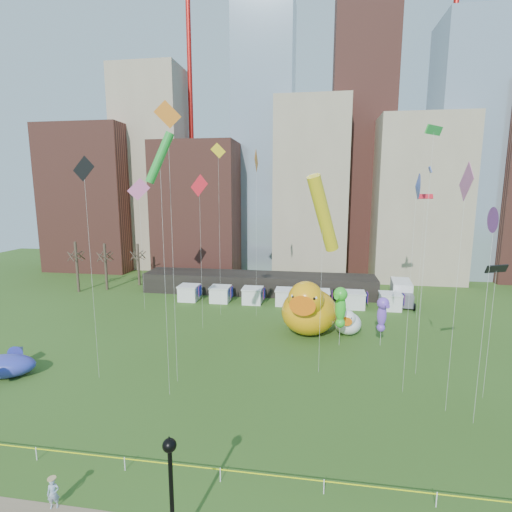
% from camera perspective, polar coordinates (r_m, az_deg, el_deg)
% --- Properties ---
extents(ground, '(160.00, 160.00, 0.00)m').
position_cam_1_polar(ground, '(26.36, -5.29, -30.33)').
color(ground, '#2F4D18').
rests_on(ground, ground).
extents(skyline, '(101.00, 23.00, 68.00)m').
position_cam_1_polar(skyline, '(80.73, 6.93, 12.91)').
color(skyline, brown).
rests_on(skyline, ground).
extents(crane_left, '(23.00, 1.00, 76.00)m').
position_cam_1_polar(crane_left, '(92.50, -9.30, 28.57)').
color(crane_left, red).
rests_on(crane_left, ground).
extents(crane_right, '(23.00, 1.00, 76.00)m').
position_cam_1_polar(crane_right, '(92.36, 27.88, 27.66)').
color(crane_right, red).
rests_on(crane_right, ground).
extents(pavilion, '(38.00, 6.00, 3.20)m').
position_cam_1_polar(pavilion, '(64.05, 0.35, -4.08)').
color(pavilion, black).
rests_on(pavilion, ground).
extents(vendor_tents, '(33.24, 2.80, 2.40)m').
position_cam_1_polar(vendor_tents, '(57.87, 4.42, -6.13)').
color(vendor_tents, white).
rests_on(vendor_tents, ground).
extents(bare_trees, '(8.44, 6.44, 8.50)m').
position_cam_1_polar(bare_trees, '(70.85, -21.26, -1.41)').
color(bare_trees, '#382B21').
rests_on(bare_trees, ground).
extents(caution_tape, '(50.00, 0.06, 0.90)m').
position_cam_1_polar(caution_tape, '(25.93, -5.32, -29.18)').
color(caution_tape, white).
rests_on(caution_tape, ground).
extents(big_duck, '(7.56, 9.40, 6.87)m').
position_cam_1_polar(big_duck, '(46.04, 7.77, -7.75)').
color(big_duck, orange).
rests_on(big_duck, ground).
extents(small_duck, '(3.73, 4.54, 3.28)m').
position_cam_1_polar(small_duck, '(47.38, 13.43, -9.52)').
color(small_duck, white).
rests_on(small_duck, ground).
extents(seahorse_green, '(2.01, 2.23, 6.63)m').
position_cam_1_polar(seahorse_green, '(42.96, 12.44, -6.95)').
color(seahorse_green, silver).
rests_on(seahorse_green, ground).
extents(seahorse_purple, '(1.67, 1.88, 5.52)m').
position_cam_1_polar(seahorse_purple, '(44.30, 18.18, -7.84)').
color(seahorse_purple, silver).
rests_on(seahorse_purple, ground).
extents(whale_inflatable, '(5.96, 6.87, 2.37)m').
position_cam_1_polar(whale_inflatable, '(43.40, -33.12, -13.33)').
color(whale_inflatable, '#3B3899').
rests_on(whale_inflatable, ground).
extents(lamppost, '(0.64, 0.64, 6.15)m').
position_cam_1_polar(lamppost, '(20.74, -12.47, -30.04)').
color(lamppost, black).
rests_on(lamppost, footpath).
extents(box_truck, '(3.66, 7.82, 3.22)m').
position_cam_1_polar(box_truck, '(62.64, 20.73, -5.00)').
color(box_truck, white).
rests_on(box_truck, ground).
extents(woman, '(0.72, 0.61, 1.69)m').
position_cam_1_polar(woman, '(26.63, -27.83, -28.67)').
color(woman, silver).
rests_on(woman, footpath).
extents(kite_0, '(1.99, 0.70, 16.44)m').
position_cam_1_polar(kite_0, '(53.43, 23.78, 7.84)').
color(kite_0, silver).
rests_on(kite_0, ground).
extents(kite_1, '(0.08, 2.74, 18.90)m').
position_cam_1_polar(kite_1, '(31.10, 28.65, 9.02)').
color(kite_1, silver).
rests_on(kite_1, ground).
extents(kite_2, '(2.11, 0.25, 19.76)m').
position_cam_1_polar(kite_2, '(35.76, -24.11, 10.72)').
color(kite_2, silver).
rests_on(kite_2, ground).
extents(kite_3, '(2.40, 1.21, 21.30)m').
position_cam_1_polar(kite_3, '(30.77, -14.06, 13.88)').
color(kite_3, silver).
rests_on(kite_3, ground).
extents(kite_4, '(1.88, 0.57, 22.88)m').
position_cam_1_polar(kite_4, '(51.19, -5.61, 14.17)').
color(kite_4, silver).
rests_on(kite_4, ground).
extents(kite_5, '(0.82, 2.33, 19.59)m').
position_cam_1_polar(kite_5, '(49.42, 24.38, 11.30)').
color(kite_5, silver).
rests_on(kite_5, ground).
extents(kite_6, '(0.04, 2.88, 22.03)m').
position_cam_1_polar(kite_6, '(50.43, 0.04, 13.44)').
color(kite_6, silver).
rests_on(kite_6, ground).
extents(kite_7, '(0.46, 1.76, 15.84)m').
position_cam_1_polar(kite_7, '(30.45, 31.83, 4.48)').
color(kite_7, silver).
rests_on(kite_7, ground).
extents(kite_8, '(2.40, 1.02, 18.74)m').
position_cam_1_polar(kite_8, '(46.11, -8.39, 9.82)').
color(kite_8, silver).
rests_on(kite_8, ground).
extents(kite_9, '(2.70, 1.47, 18.53)m').
position_cam_1_polar(kite_9, '(55.40, -16.97, 9.15)').
color(kite_9, silver).
rests_on(kite_9, ground).
extents(kite_10, '(1.98, 1.16, 11.21)m').
position_cam_1_polar(kite_10, '(35.40, 32.06, -1.76)').
color(kite_10, silver).
rests_on(kite_10, ground).
extents(kite_11, '(1.91, 2.05, 22.28)m').
position_cam_1_polar(kite_11, '(37.04, 24.83, 16.16)').
color(kite_11, silver).
rests_on(kite_11, ground).
extents(kite_12, '(3.47, 3.96, 18.36)m').
position_cam_1_polar(kite_12, '(34.44, 9.92, 6.16)').
color(kite_12, silver).
rests_on(kite_12, ground).
extents(kite_13, '(0.57, 2.04, 18.23)m').
position_cam_1_polar(kite_13, '(32.77, 22.73, 9.42)').
color(kite_13, silver).
rests_on(kite_13, ground).
extents(kite_14, '(2.09, 0.67, 23.98)m').
position_cam_1_polar(kite_14, '(33.24, -12.92, 18.28)').
color(kite_14, silver).
rests_on(kite_14, ground).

